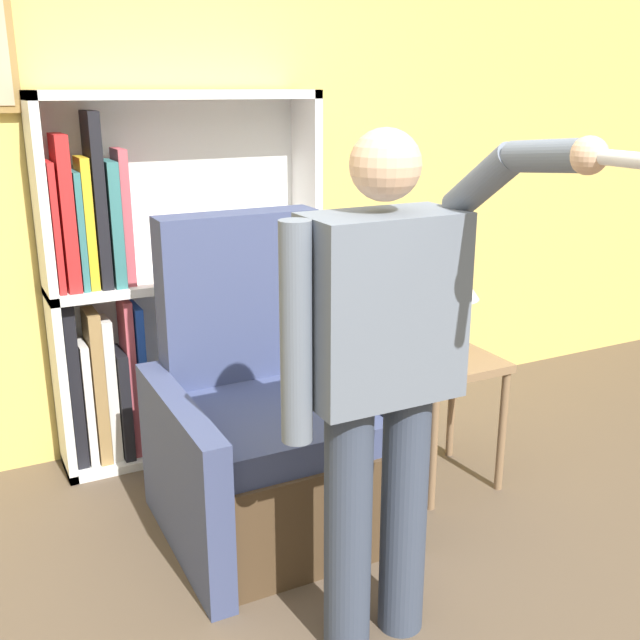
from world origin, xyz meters
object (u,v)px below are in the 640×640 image
armchair (268,436)px  person_standing (382,370)px  bookcase (152,291)px  table_lamp (451,281)px  side_table (445,381)px

armchair → person_standing: person_standing is taller
bookcase → armchair: bearing=-73.7°
table_lamp → bookcase: bearing=140.8°
armchair → table_lamp: 1.01m
table_lamp → side_table: bearing=0.0°
armchair → table_lamp: armchair is taller
bookcase → person_standing: 1.65m
armchair → person_standing: 0.99m
person_standing → side_table: bearing=43.1°
bookcase → armchair: bookcase is taller
armchair → side_table: armchair is taller
person_standing → side_table: (0.80, 0.75, -0.45)m
bookcase → armchair: 0.95m
person_standing → side_table: person_standing is taller
side_table → armchair: bearing=175.7°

